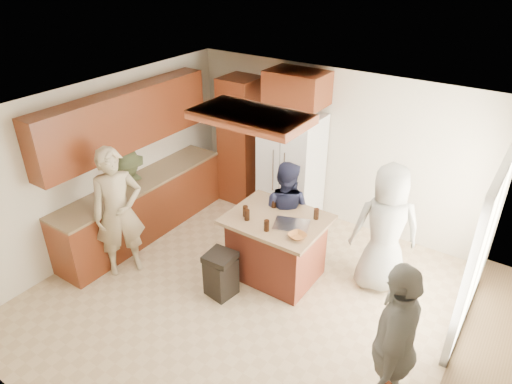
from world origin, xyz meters
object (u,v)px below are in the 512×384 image
Objects in this scene: person_front_left at (118,213)px; person_behind_right at (386,229)px; person_counter at (130,194)px; trash_bin at (221,274)px; person_side_right at (394,345)px; kitchen_island at (276,246)px; person_behind_left at (285,212)px; refrigerator at (291,168)px.

person_front_left is 3.52m from person_behind_right.
trash_bin is (1.99, -0.33, -0.41)m from person_counter.
person_front_left is at bearing -0.56° from person_behind_right.
trash_bin is at bearing -110.44° from person_side_right.
kitchen_island is (1.83, 1.08, -0.46)m from person_front_left.
person_behind_right is 0.99× the size of person_side_right.
person_counter is at bearing -170.10° from kitchen_island.
person_behind_left is at bearing -49.01° from person_counter.
person_behind_left is at bearing -63.75° from refrigerator.
refrigerator is (-2.64, 2.67, -0.00)m from person_side_right.
person_behind_left is 0.86× the size of person_behind_right.
person_behind_left reaches higher than person_counter.
person_front_left is 1.61m from trash_bin.
person_behind_right is at bearing 176.88° from person_behind_left.
trash_bin is at bearing 67.62° from person_behind_left.
person_counter reaches higher than trash_bin.
refrigerator is at bearing -53.41° from person_behind_right.
person_behind_left is 1.28m from trash_bin.
kitchen_island is at bearing -29.15° from person_front_left.
person_side_right is (0.74, -1.81, 0.01)m from person_behind_right.
person_behind_left reaches higher than kitchen_island.
person_behind_right reaches higher than person_counter.
trash_bin is (-2.38, 0.47, -0.58)m from person_side_right.
person_side_right is at bearing -45.32° from refrigerator.
person_side_right is at bearing -61.66° from person_front_left.
person_behind_right is 3.77m from person_counter.
person_front_left is at bearing -101.21° from person_side_right.
person_front_left reaches higher than refrigerator.
person_side_right is at bearing -31.16° from kitchen_island.
trash_bin is (-1.64, -1.34, -0.57)m from person_behind_right.
person_counter is 0.81× the size of refrigerator.
person_side_right is 2.38m from kitchen_island.
kitchen_island is at bearing 62.60° from trash_bin.
person_front_left is 1.03× the size of refrigerator.
person_behind_left is at bearing -22.06° from person_behind_right.
person_behind_left is 2.43× the size of trash_bin.
refrigerator is at bearing -22.45° from person_counter.
person_side_right is at bearing 132.20° from person_behind_left.
person_counter is 2.33× the size of trash_bin.
trash_bin is (0.25, -2.20, -0.58)m from refrigerator.
person_behind_right is (1.39, 0.17, 0.13)m from person_behind_left.
person_counter is 2.06m from trash_bin.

